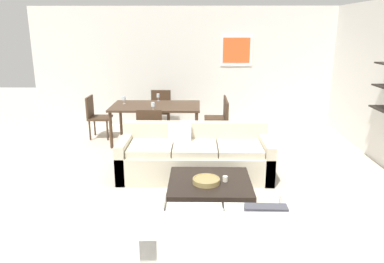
# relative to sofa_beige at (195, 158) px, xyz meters

# --- Properties ---
(ground_plane) EXTENTS (18.00, 18.00, 0.00)m
(ground_plane) POSITION_rel_sofa_beige_xyz_m (0.13, -0.34, -0.29)
(ground_plane) COLOR beige
(back_wall_unit) EXTENTS (8.40, 0.09, 2.70)m
(back_wall_unit) POSITION_rel_sofa_beige_xyz_m (0.43, 3.19, 1.06)
(back_wall_unit) COLOR silver
(back_wall_unit) RESTS_ON ground
(sofa_beige) EXTENTS (2.31, 0.90, 0.78)m
(sofa_beige) POSITION_rel_sofa_beige_xyz_m (0.00, 0.00, 0.00)
(sofa_beige) COLOR beige
(sofa_beige) RESTS_ON ground
(loveseat_white) EXTENTS (1.45, 0.90, 0.78)m
(loveseat_white) POSITION_rel_sofa_beige_xyz_m (0.31, -2.40, 0.00)
(loveseat_white) COLOR white
(loveseat_white) RESTS_ON ground
(coffee_table) EXTENTS (1.03, 0.95, 0.38)m
(coffee_table) POSITION_rel_sofa_beige_xyz_m (0.20, -1.10, -0.10)
(coffee_table) COLOR black
(coffee_table) RESTS_ON ground
(decorative_bowl) EXTENTS (0.34, 0.34, 0.07)m
(decorative_bowl) POSITION_rel_sofa_beige_xyz_m (0.15, -1.17, 0.12)
(decorative_bowl) COLOR #99844C
(decorative_bowl) RESTS_ON coffee_table
(candle_jar) EXTENTS (0.07, 0.07, 0.07)m
(candle_jar) POSITION_rel_sofa_beige_xyz_m (0.39, -1.12, 0.12)
(candle_jar) COLOR silver
(candle_jar) RESTS_ON coffee_table
(dining_table) EXTENTS (1.75, 1.04, 0.75)m
(dining_table) POSITION_rel_sofa_beige_xyz_m (-0.79, 1.78, 0.39)
(dining_table) COLOR #422D1E
(dining_table) RESTS_ON ground
(dining_chair_right_far) EXTENTS (0.44, 0.44, 0.88)m
(dining_chair_right_far) POSITION_rel_sofa_beige_xyz_m (0.49, 2.01, 0.21)
(dining_chair_right_far) COLOR #422D1E
(dining_chair_right_far) RESTS_ON ground
(dining_chair_foot) EXTENTS (0.44, 0.44, 0.88)m
(dining_chair_foot) POSITION_rel_sofa_beige_xyz_m (-0.79, 0.85, 0.21)
(dining_chair_foot) COLOR #422D1E
(dining_chair_foot) RESTS_ON ground
(dining_chair_head) EXTENTS (0.44, 0.44, 0.88)m
(dining_chair_head) POSITION_rel_sofa_beige_xyz_m (-0.79, 2.71, 0.21)
(dining_chair_head) COLOR #422D1E
(dining_chair_head) RESTS_ON ground
(dining_chair_left_far) EXTENTS (0.44, 0.44, 0.88)m
(dining_chair_left_far) POSITION_rel_sofa_beige_xyz_m (-2.07, 2.01, 0.21)
(dining_chair_left_far) COLOR #422D1E
(dining_chair_left_far) RESTS_ON ground
(dining_chair_right_near) EXTENTS (0.44, 0.44, 0.88)m
(dining_chair_right_near) POSITION_rel_sofa_beige_xyz_m (0.49, 1.55, 0.21)
(dining_chair_right_near) COLOR #422D1E
(dining_chair_right_near) RESTS_ON ground
(wine_glass_left_far) EXTENTS (0.07, 0.07, 0.16)m
(wine_glass_left_far) POSITION_rel_sofa_beige_xyz_m (-1.45, 1.91, 0.57)
(wine_glass_left_far) COLOR silver
(wine_glass_left_far) RESTS_ON dining_table
(wine_glass_head) EXTENTS (0.06, 0.06, 0.15)m
(wine_glass_head) POSITION_rel_sofa_beige_xyz_m (-0.79, 2.24, 0.56)
(wine_glass_head) COLOR silver
(wine_glass_head) RESTS_ON dining_table
(wine_glass_foot) EXTENTS (0.07, 0.07, 0.15)m
(wine_glass_foot) POSITION_rel_sofa_beige_xyz_m (-0.79, 1.32, 0.56)
(wine_glass_foot) COLOR silver
(wine_glass_foot) RESTS_ON dining_table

